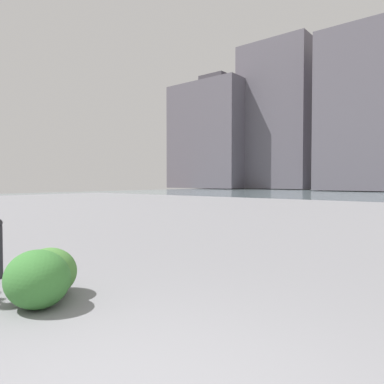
{
  "coord_description": "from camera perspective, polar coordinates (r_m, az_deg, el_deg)",
  "views": [
    {
      "loc": [
        -1.56,
        1.23,
        1.47
      ],
      "look_at": [
        6.02,
        -8.07,
        1.1
      ],
      "focal_mm": 33.06,
      "sensor_mm": 36.0,
      "label": 1
    }
  ],
  "objects": [
    {
      "name": "shrub_low",
      "position": [
        4.57,
        -23.67,
        -12.74
      ],
      "size": [
        0.79,
        0.72,
        0.68
      ],
      "color": "#387533",
      "rests_on": "ground"
    },
    {
      "name": "shrub_round",
      "position": [
        4.99,
        -21.96,
        -11.84
      ],
      "size": [
        0.72,
        0.65,
        0.61
      ],
      "color": "#477F38",
      "rests_on": "ground"
    },
    {
      "name": "building_annex",
      "position": [
        75.53,
        13.94,
        11.53
      ],
      "size": [
        14.3,
        10.95,
        28.65
      ],
      "color": "#5B5660",
      "rests_on": "ground"
    },
    {
      "name": "building_slab",
      "position": [
        64.93,
        26.75,
        11.49
      ],
      "size": [
        14.36,
        12.03,
        25.28
      ],
      "color": "#5B5660",
      "rests_on": "ground"
    },
    {
      "name": "building_highrise",
      "position": [
        78.73,
        3.9,
        8.87
      ],
      "size": [
        16.94,
        13.7,
        24.46
      ],
      "color": "#5B5660",
      "rests_on": "ground"
    }
  ]
}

